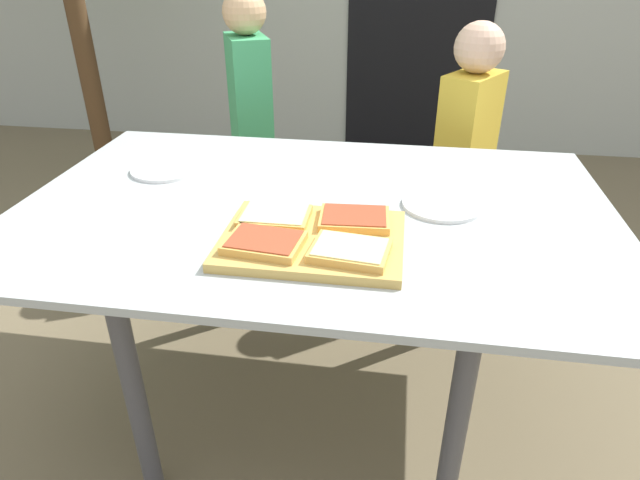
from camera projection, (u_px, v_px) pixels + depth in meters
ground_plane at (315, 401)px, 1.71m from camera, size 16.00×16.00×0.00m
dining_table at (314, 229)px, 1.41m from camera, size 1.49×0.98×0.68m
cutting_board at (313, 240)px, 1.19m from camera, size 0.40×0.30×0.02m
pizza_slice_far_left at (275, 216)px, 1.24m from camera, size 0.16×0.12×0.02m
pizza_slice_near_right at (350, 250)px, 1.11m from camera, size 0.17×0.14×0.02m
pizza_slice_near_left at (264, 242)px, 1.14m from camera, size 0.17×0.14×0.02m
pizza_slice_far_right at (354, 219)px, 1.24m from camera, size 0.17×0.13×0.02m
plate_white_right at (442, 205)px, 1.36m from camera, size 0.20×0.20×0.01m
plate_white_left at (166, 169)px, 1.57m from camera, size 0.20×0.20×0.01m
child_left at (251, 118)px, 2.19m from camera, size 0.23×0.28×1.12m
child_right at (466, 148)px, 1.99m from camera, size 0.24×0.28×1.04m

